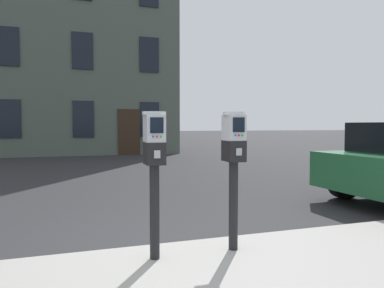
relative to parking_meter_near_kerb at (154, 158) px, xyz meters
name	(u,v)px	position (x,y,z in m)	size (l,w,h in m)	color
ground_plane	(164,263)	(0.15, 0.22, -1.08)	(160.00, 160.00, 0.00)	#28282B
parking_meter_near_kerb	(154,158)	(0.00, 0.00, 0.00)	(0.22, 0.26, 1.36)	black
parking_meter_twin_adjacent	(234,155)	(0.80, 0.00, 0.00)	(0.22, 0.26, 1.36)	black
townhouse_orange_brick	(80,33)	(0.08, 16.50, 4.89)	(8.90, 5.13, 11.92)	#4C564C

